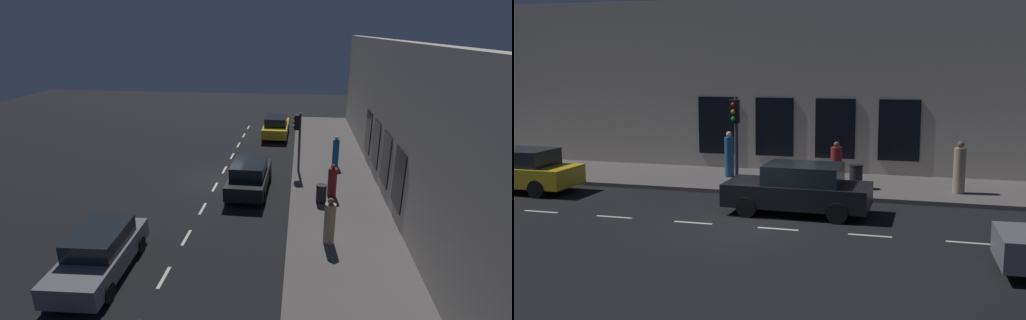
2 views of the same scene
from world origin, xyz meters
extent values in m
plane|color=black|center=(0.00, 0.00, 0.00)|extent=(60.00, 60.00, 0.00)
cube|color=#5B5654|center=(6.25, 0.00, 0.07)|extent=(4.50, 32.00, 0.15)
cube|color=beige|center=(8.80, 0.00, 3.69)|extent=(0.60, 32.00, 7.38)
cube|color=black|center=(8.47, -3.90, 1.99)|extent=(0.04, 1.67, 2.49)
cube|color=black|center=(8.47, -1.30, 1.99)|extent=(0.04, 1.67, 2.49)
cube|color=black|center=(8.47, 1.30, 1.99)|extent=(0.04, 1.67, 2.49)
cube|color=black|center=(8.47, 3.90, 1.99)|extent=(0.04, 1.67, 2.49)
cube|color=beige|center=(0.00, -6.20, 0.00)|extent=(0.12, 1.20, 0.01)
cube|color=beige|center=(0.00, -3.60, 0.00)|extent=(0.12, 1.20, 0.01)
cube|color=beige|center=(0.00, -1.00, 0.00)|extent=(0.12, 1.20, 0.01)
cube|color=beige|center=(0.00, 1.60, 0.00)|extent=(0.12, 1.20, 0.01)
cube|color=beige|center=(0.00, 4.20, 0.00)|extent=(0.12, 1.20, 0.01)
cube|color=beige|center=(0.00, 6.80, 0.00)|extent=(0.12, 1.20, 0.01)
cylinder|color=#424244|center=(4.34, 1.65, 1.83)|extent=(0.14, 0.14, 3.35)
cube|color=black|center=(4.14, 1.65, 2.98)|extent=(0.26, 0.32, 0.84)
sphere|color=red|center=(4.00, 1.65, 3.23)|extent=(0.15, 0.15, 0.15)
sphere|color=gold|center=(4.00, 1.65, 2.98)|extent=(0.15, 0.15, 0.15)
sphere|color=green|center=(4.00, 1.65, 2.73)|extent=(0.15, 0.15, 0.15)
cube|color=gold|center=(2.51, 9.53, 0.63)|extent=(1.85, 4.52, 0.70)
cube|color=black|center=(2.51, 9.35, 1.28)|extent=(1.61, 2.35, 0.60)
cylinder|color=black|center=(1.66, 8.14, 0.32)|extent=(0.23, 0.64, 0.64)
cylinder|color=black|center=(3.34, 8.13, 0.32)|extent=(0.23, 0.64, 0.64)
cube|color=black|center=(1.88, -1.16, 0.63)|extent=(1.90, 4.53, 0.70)
cube|color=black|center=(1.87, -1.34, 1.28)|extent=(1.65, 2.37, 0.60)
cylinder|color=black|center=(1.03, 0.25, 0.32)|extent=(0.23, 0.64, 0.64)
cylinder|color=black|center=(2.76, 0.23, 0.32)|extent=(0.23, 0.64, 0.64)
cylinder|color=black|center=(1.00, -2.54, 0.32)|extent=(0.23, 0.64, 0.64)
cylinder|color=black|center=(2.72, -2.56, 0.32)|extent=(0.23, 0.64, 0.64)
cylinder|color=maroon|center=(6.00, -1.74, 0.86)|extent=(0.57, 0.57, 1.42)
sphere|color=brown|center=(6.00, -1.74, 1.68)|extent=(0.21, 0.21, 0.21)
cube|color=brown|center=(5.95, -1.83, 1.68)|extent=(0.07, 0.06, 0.06)
cylinder|color=gray|center=(5.58, -6.14, 0.95)|extent=(0.45, 0.45, 1.61)
sphere|color=brown|center=(5.58, -6.14, 1.88)|extent=(0.24, 0.24, 0.24)
cube|color=brown|center=(5.57, -6.26, 1.88)|extent=(0.07, 0.05, 0.07)
cylinder|color=#1E5189|center=(6.50, 2.66, 0.95)|extent=(0.43, 0.43, 1.60)
sphere|color=beige|center=(6.50, 2.66, 1.87)|extent=(0.23, 0.23, 0.23)
cube|color=beige|center=(6.60, 2.68, 1.87)|extent=(0.05, 0.07, 0.06)
cylinder|color=black|center=(5.45, -2.56, 0.56)|extent=(0.48, 0.48, 0.82)
cylinder|color=black|center=(5.45, -2.56, 1.00)|extent=(0.50, 0.50, 0.06)
camera|label=1|loc=(4.33, -19.14, 7.86)|focal=26.73mm
camera|label=2|loc=(-15.96, -5.02, 4.67)|focal=41.84mm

